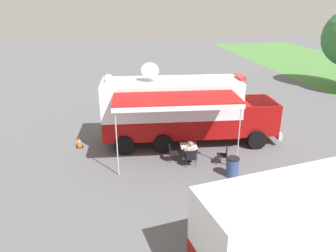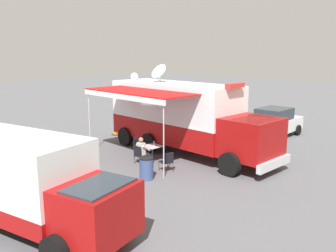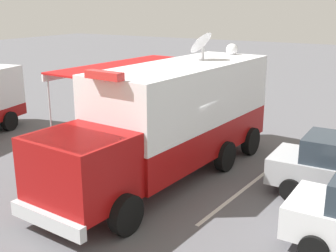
{
  "view_description": "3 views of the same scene",
  "coord_description": "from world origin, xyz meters",
  "px_view_note": "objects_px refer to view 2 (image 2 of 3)",
  "views": [
    {
      "loc": [
        16.24,
        -3.01,
        7.45
      ],
      "look_at": [
        0.64,
        -0.27,
        1.23
      ],
      "focal_mm": 34.71,
      "sensor_mm": 36.0,
      "label": 1
    },
    {
      "loc": [
        13.9,
        11.79,
        5.03
      ],
      "look_at": [
        0.79,
        0.27,
        1.44
      ],
      "focal_mm": 38.36,
      "sensor_mm": 36.0,
      "label": 2
    },
    {
      "loc": [
        -6.49,
        11.98,
        5.32
      ],
      "look_at": [
        0.26,
        0.63,
        1.57
      ],
      "focal_mm": 46.03,
      "sensor_mm": 36.0,
      "label": 3
    }
  ],
  "objects_px": {
    "folding_table": "(153,147)",
    "water_bottle": "(154,143)",
    "folding_chair_at_table": "(139,153)",
    "car_behind_truck": "(224,120)",
    "folding_chair_spare_by_truck": "(167,160)",
    "support_truck": "(21,181)",
    "seated_responder": "(143,150)",
    "car_far_corner": "(275,122)",
    "trash_bin": "(146,168)",
    "folding_chair_beside_table": "(139,147)",
    "traffic_cone": "(115,131)",
    "command_truck": "(184,115)"
  },
  "relations": [
    {
      "from": "water_bottle",
      "to": "folding_chair_at_table",
      "type": "relative_size",
      "value": 0.26
    },
    {
      "from": "folding_chair_beside_table",
      "to": "car_behind_truck",
      "type": "xyz_separation_m",
      "value": [
        -7.26,
        0.15,
        0.37
      ]
    },
    {
      "from": "folding_table",
      "to": "car_far_corner",
      "type": "bearing_deg",
      "value": 165.98
    },
    {
      "from": "folding_table",
      "to": "traffic_cone",
      "type": "height_order",
      "value": "folding_table"
    },
    {
      "from": "support_truck",
      "to": "trash_bin",
      "type": "bearing_deg",
      "value": -179.07
    },
    {
      "from": "folding_chair_at_table",
      "to": "car_behind_truck",
      "type": "height_order",
      "value": "car_behind_truck"
    },
    {
      "from": "folding_table",
      "to": "support_truck",
      "type": "xyz_separation_m",
      "value": [
        7.2,
        1.63,
        0.71
      ]
    },
    {
      "from": "trash_bin",
      "to": "folding_chair_beside_table",
      "type": "bearing_deg",
      "value": -128.41
    },
    {
      "from": "water_bottle",
      "to": "car_behind_truck",
      "type": "relative_size",
      "value": 0.05
    },
    {
      "from": "folding_chair_at_table",
      "to": "folding_chair_spare_by_truck",
      "type": "height_order",
      "value": "same"
    },
    {
      "from": "car_behind_truck",
      "to": "folding_table",
      "type": "bearing_deg",
      "value": 5.56
    },
    {
      "from": "folding_chair_spare_by_truck",
      "to": "folding_chair_at_table",
      "type": "bearing_deg",
      "value": -88.81
    },
    {
      "from": "folding_table",
      "to": "water_bottle",
      "type": "xyz_separation_m",
      "value": [
        -0.07,
        0.02,
        0.16
      ]
    },
    {
      "from": "folding_chair_at_table",
      "to": "car_behind_truck",
      "type": "distance_m",
      "value": 8.0
    },
    {
      "from": "folding_table",
      "to": "folding_chair_beside_table",
      "type": "height_order",
      "value": "folding_chair_beside_table"
    },
    {
      "from": "water_bottle",
      "to": "traffic_cone",
      "type": "distance_m",
      "value": 5.97
    },
    {
      "from": "traffic_cone",
      "to": "folding_table",
      "type": "bearing_deg",
      "value": 66.61
    },
    {
      "from": "folding_chair_spare_by_truck",
      "to": "traffic_cone",
      "type": "height_order",
      "value": "folding_chair_spare_by_truck"
    },
    {
      "from": "folding_chair_at_table",
      "to": "folding_chair_spare_by_truck",
      "type": "relative_size",
      "value": 1.0
    },
    {
      "from": "folding_chair_spare_by_truck",
      "to": "seated_responder",
      "type": "bearing_deg",
      "value": -95.4
    },
    {
      "from": "water_bottle",
      "to": "traffic_cone",
      "type": "relative_size",
      "value": 0.39
    },
    {
      "from": "seated_responder",
      "to": "traffic_cone",
      "type": "bearing_deg",
      "value": -118.86
    },
    {
      "from": "folding_chair_spare_by_truck",
      "to": "trash_bin",
      "type": "height_order",
      "value": "trash_bin"
    },
    {
      "from": "command_truck",
      "to": "folding_chair_at_table",
      "type": "height_order",
      "value": "command_truck"
    },
    {
      "from": "support_truck",
      "to": "folding_table",
      "type": "bearing_deg",
      "value": -167.25
    },
    {
      "from": "folding_chair_spare_by_truck",
      "to": "command_truck",
      "type": "bearing_deg",
      "value": -154.76
    },
    {
      "from": "water_bottle",
      "to": "traffic_cone",
      "type": "height_order",
      "value": "water_bottle"
    },
    {
      "from": "folding_chair_spare_by_truck",
      "to": "car_far_corner",
      "type": "xyz_separation_m",
      "value": [
        -9.21,
        0.54,
        0.37
      ]
    },
    {
      "from": "trash_bin",
      "to": "traffic_cone",
      "type": "xyz_separation_m",
      "value": [
        -4.35,
        -7.0,
        -0.18
      ]
    },
    {
      "from": "water_bottle",
      "to": "seated_responder",
      "type": "height_order",
      "value": "seated_responder"
    },
    {
      "from": "seated_responder",
      "to": "support_truck",
      "type": "height_order",
      "value": "support_truck"
    },
    {
      "from": "folding_chair_beside_table",
      "to": "car_behind_truck",
      "type": "height_order",
      "value": "car_behind_truck"
    },
    {
      "from": "folding_chair_beside_table",
      "to": "folding_chair_spare_by_truck",
      "type": "bearing_deg",
      "value": 74.44
    },
    {
      "from": "support_truck",
      "to": "car_far_corner",
      "type": "height_order",
      "value": "support_truck"
    },
    {
      "from": "folding_chair_spare_by_truck",
      "to": "seated_responder",
      "type": "xyz_separation_m",
      "value": [
        -0.15,
        -1.63,
        0.14
      ]
    },
    {
      "from": "folding_chair_beside_table",
      "to": "support_truck",
      "type": "xyz_separation_m",
      "value": [
        7.1,
        2.48,
        0.87
      ]
    },
    {
      "from": "folding_table",
      "to": "traffic_cone",
      "type": "distance_m",
      "value": 5.96
    },
    {
      "from": "folding_table",
      "to": "folding_chair_at_table",
      "type": "height_order",
      "value": "folding_chair_at_table"
    },
    {
      "from": "folding_chair_beside_table",
      "to": "trash_bin",
      "type": "relative_size",
      "value": 0.96
    },
    {
      "from": "command_truck",
      "to": "support_truck",
      "type": "height_order",
      "value": "command_truck"
    },
    {
      "from": "folding_table",
      "to": "water_bottle",
      "type": "relative_size",
      "value": 3.84
    },
    {
      "from": "seated_responder",
      "to": "trash_bin",
      "type": "xyz_separation_m",
      "value": [
        1.38,
        1.61,
        -0.2
      ]
    },
    {
      "from": "folding_chair_at_table",
      "to": "folding_chair_beside_table",
      "type": "height_order",
      "value": "same"
    },
    {
      "from": "folding_chair_spare_by_truck",
      "to": "trash_bin",
      "type": "bearing_deg",
      "value": -1.13
    },
    {
      "from": "support_truck",
      "to": "car_behind_truck",
      "type": "bearing_deg",
      "value": -170.81
    },
    {
      "from": "folding_table",
      "to": "folding_chair_spare_by_truck",
      "type": "distance_m",
      "value": 1.75
    },
    {
      "from": "seated_responder",
      "to": "folding_chair_at_table",
      "type": "bearing_deg",
      "value": -4.42
    },
    {
      "from": "command_truck",
      "to": "traffic_cone",
      "type": "relative_size",
      "value": 16.64
    },
    {
      "from": "traffic_cone",
      "to": "support_truck",
      "type": "bearing_deg",
      "value": 36.56
    },
    {
      "from": "folding_chair_spare_by_truck",
      "to": "support_truck",
      "type": "bearing_deg",
      "value": 0.53
    }
  ]
}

